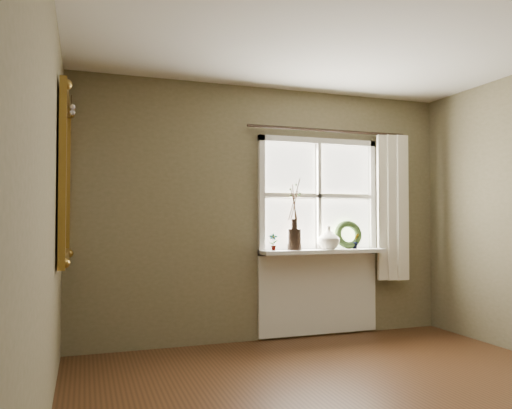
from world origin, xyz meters
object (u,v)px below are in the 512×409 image
at_px(dark_jug, 294,239).
at_px(wreath, 348,238).
at_px(cream_vase, 329,238).
at_px(gilt_mirror, 65,178).

bearing_deg(dark_jug, wreath, 3.56).
xyz_separation_m(cream_vase, gilt_mirror, (-2.58, -0.42, 0.52)).
distance_m(dark_jug, cream_vase, 0.39).
relative_size(wreath, gilt_mirror, 0.23).
xyz_separation_m(dark_jug, wreath, (0.64, 0.04, 0.01)).
bearing_deg(cream_vase, wreath, 8.99).
bearing_deg(wreath, cream_vase, -165.12).
xyz_separation_m(dark_jug, cream_vase, (0.39, 0.00, 0.01)).
bearing_deg(cream_vase, gilt_mirror, -170.74).
distance_m(cream_vase, wreath, 0.26).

